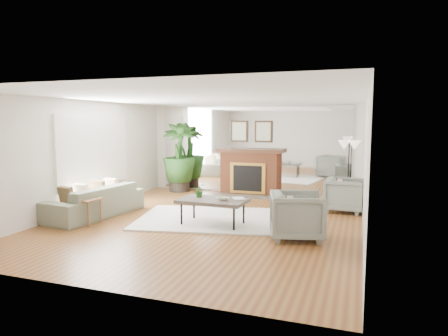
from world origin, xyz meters
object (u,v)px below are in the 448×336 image
at_px(coffee_table, 213,201).
at_px(sofa, 95,201).
at_px(fireplace, 249,171).
at_px(floor_lamp, 349,150).
at_px(armchair_front, 297,215).
at_px(side_table, 87,203).
at_px(potted_ficus, 179,155).
at_px(armchair_back, 345,195).

relative_size(coffee_table, sofa, 0.59).
distance_m(fireplace, floor_lamp, 2.90).
bearing_deg(floor_lamp, coffee_table, -133.71).
bearing_deg(sofa, armchair_front, 93.98).
relative_size(sofa, side_table, 4.40).
bearing_deg(floor_lamp, potted_ficus, 170.64).
distance_m(fireplace, sofa, 4.35).
height_order(coffee_table, side_table, coffee_table).
xyz_separation_m(armchair_back, side_table, (-4.77, -2.83, 0.05)).
height_order(coffee_table, potted_ficus, potted_ficus).
bearing_deg(fireplace, sofa, -124.43).
bearing_deg(sofa, floor_lamp, 124.58).
distance_m(armchair_back, armchair_front, 2.55).
relative_size(fireplace, armchair_front, 2.28).
height_order(fireplace, armchair_front, fireplace).
bearing_deg(armchair_front, fireplace, 11.24).
bearing_deg(fireplace, armchair_front, -63.42).
bearing_deg(coffee_table, side_table, -163.33).
relative_size(coffee_table, armchair_back, 1.61).
bearing_deg(sofa, armchair_back, 120.87).
height_order(fireplace, side_table, fireplace).
xyz_separation_m(fireplace, potted_ficus, (-2.07, -0.16, 0.41)).
bearing_deg(sofa, fireplace, 152.81).
xyz_separation_m(fireplace, sofa, (-2.45, -3.57, -0.33)).
distance_m(fireplace, armchair_front, 4.28).
bearing_deg(armchair_front, armchair_back, -30.97).
height_order(armchair_back, potted_ficus, potted_ficus).
height_order(sofa, side_table, sofa).
xyz_separation_m(sofa, floor_lamp, (5.10, 2.64, 1.03)).
bearing_deg(side_table, sofa, 114.41).
bearing_deg(floor_lamp, armchair_back, -96.63).
distance_m(armchair_front, floor_lamp, 3.13).
xyz_separation_m(coffee_table, potted_ficus, (-2.29, 3.32, 0.59)).
relative_size(armchair_front, floor_lamp, 0.56).
relative_size(potted_ficus, floor_lamp, 1.25).
height_order(coffee_table, armchair_front, armchair_front).
xyz_separation_m(fireplace, armchair_back, (2.60, -1.36, -0.28)).
bearing_deg(sofa, potted_ficus, -179.04).
relative_size(side_table, potted_ficus, 0.26).
xyz_separation_m(coffee_table, armchair_back, (2.38, 2.11, -0.10)).
bearing_deg(sofa, coffee_table, 99.28).
xyz_separation_m(armchair_front, potted_ficus, (-3.99, 3.66, 0.66)).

